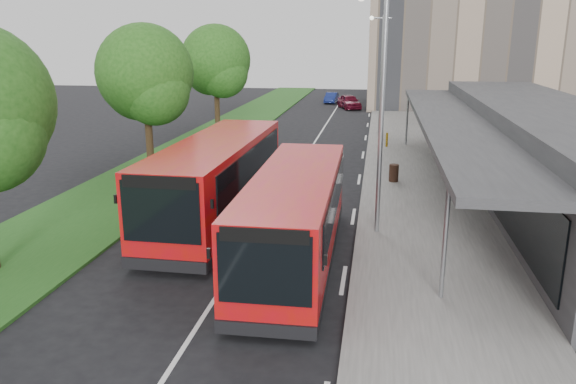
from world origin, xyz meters
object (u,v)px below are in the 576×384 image
(litter_bin, at_px, (394,173))
(lamp_post_near, at_px, (380,100))
(tree_mid, at_px, (146,79))
(bus_main, at_px, (295,218))
(bollard, at_px, (387,140))
(car_far, at_px, (331,98))
(car_near, at_px, (349,102))
(tree_far, at_px, (216,65))
(lamp_post_far, at_px, (381,68))
(bus_second, at_px, (217,180))

(litter_bin, bearing_deg, lamp_post_near, -96.38)
(tree_mid, relative_size, bus_main, 0.75)
(bollard, relative_size, car_far, 0.26)
(car_near, bearing_deg, tree_far, -134.68)
(lamp_post_near, distance_m, litter_bin, 8.43)
(lamp_post_far, distance_m, bus_main, 23.24)
(car_near, bearing_deg, tree_mid, -124.96)
(tree_mid, distance_m, car_far, 34.88)
(lamp_post_near, relative_size, bus_second, 0.73)
(lamp_post_far, bearing_deg, car_far, 103.30)
(lamp_post_far, xyz_separation_m, litter_bin, (0.81, -12.71, -4.16))
(litter_bin, bearing_deg, tree_far, 135.43)
(lamp_post_near, bearing_deg, bollard, 87.97)
(tree_mid, distance_m, bus_main, 13.65)
(lamp_post_near, bearing_deg, lamp_post_far, 90.00)
(bus_main, distance_m, bollard, 19.24)
(lamp_post_near, height_order, lamp_post_far, same)
(tree_mid, xyz_separation_m, car_near, (8.27, 29.38, -4.10))
(lamp_post_near, relative_size, car_near, 1.98)
(tree_mid, xyz_separation_m, bus_main, (8.74, -9.94, -3.35))
(car_near, bearing_deg, litter_bin, -102.06)
(lamp_post_far, xyz_separation_m, car_near, (-2.86, 16.44, -4.03))
(bus_main, xyz_separation_m, litter_bin, (3.21, 10.17, -0.88))
(lamp_post_near, xyz_separation_m, bus_second, (-5.84, 0.67, -3.14))
(tree_far, relative_size, bus_second, 0.70)
(car_far, bearing_deg, bus_second, -87.34)
(tree_far, height_order, litter_bin, tree_far)
(bollard, bearing_deg, tree_mid, -142.28)
(bus_main, distance_m, car_far, 44.09)
(car_far, bearing_deg, bus_main, -82.76)
(bus_second, height_order, car_far, bus_second)
(tree_far, distance_m, bus_main, 23.87)
(litter_bin, bearing_deg, lamp_post_far, 93.67)
(tree_far, xyz_separation_m, bus_second, (5.29, -18.38, -3.35))
(litter_bin, bearing_deg, bus_main, -107.49)
(bus_second, height_order, car_near, bus_second)
(tree_far, distance_m, lamp_post_near, 22.07)
(tree_mid, bearing_deg, bollard, 37.72)
(bus_main, xyz_separation_m, car_near, (-0.47, 39.32, -0.75))
(bus_second, relative_size, car_near, 2.70)
(bollard, relative_size, car_near, 0.22)
(tree_far, bearing_deg, bollard, -14.15)
(litter_bin, distance_m, car_near, 29.38)
(tree_far, xyz_separation_m, lamp_post_far, (11.13, 0.95, -0.21))
(tree_far, bearing_deg, lamp_post_near, -59.71)
(tree_mid, height_order, tree_far, tree_far)
(tree_mid, distance_m, lamp_post_near, 13.17)
(tree_far, distance_m, bus_second, 19.42)
(bus_main, bearing_deg, bollard, 80.43)
(lamp_post_far, xyz_separation_m, bus_main, (-2.39, -22.89, -3.28))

